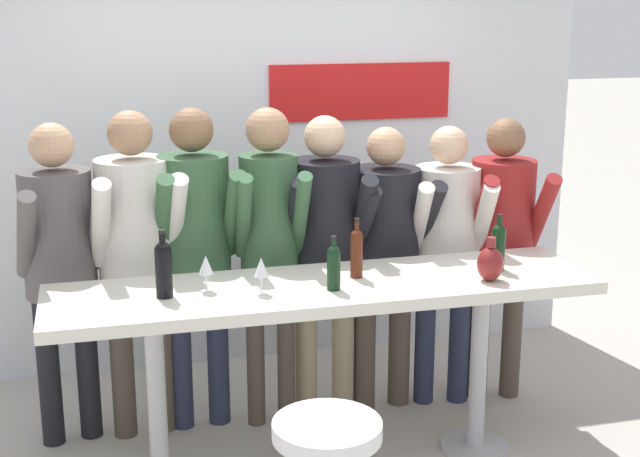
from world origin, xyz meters
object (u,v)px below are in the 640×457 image
at_px(person_center_right, 325,235).
at_px(person_far_right, 446,237).
at_px(decorative_vase, 490,263).
at_px(tasting_table, 325,309).
at_px(person_center_left, 195,235).
at_px(person_center, 269,230).
at_px(person_far_left, 60,250).
at_px(person_left, 136,241).
at_px(wine_bottle_2, 357,251).
at_px(person_right, 385,240).
at_px(wine_glass_0, 206,266).
at_px(person_rightmost, 502,230).
at_px(wine_bottle_3, 334,265).
at_px(wine_glass_1, 261,268).
at_px(wine_bottle_0, 163,267).
at_px(wine_bottle_1, 498,244).

height_order(person_center_right, person_far_right, person_center_right).
height_order(person_center_right, decorative_vase, person_center_right).
height_order(tasting_table, decorative_vase, decorative_vase).
height_order(person_center_left, person_center, person_center_left).
xyz_separation_m(person_far_left, person_left, (0.39, -0.01, 0.03)).
bearing_deg(person_left, decorative_vase, -30.20).
bearing_deg(person_center, person_far_right, 6.09).
height_order(person_center_right, wine_bottle_2, person_center_right).
bearing_deg(person_center_left, person_right, -3.00).
bearing_deg(person_far_right, tasting_table, -135.03).
height_order(tasting_table, person_center, person_center).
height_order(person_far_right, wine_glass_0, person_far_right).
distance_m(person_far_left, person_center_left, 0.71).
height_order(person_rightmost, wine_bottle_3, person_rightmost).
bearing_deg(decorative_vase, wine_glass_1, 175.74).
distance_m(person_center, person_right, 0.69).
relative_size(person_rightmost, wine_bottle_3, 6.41).
xyz_separation_m(person_far_right, wine_bottle_0, (-1.65, -0.60, 0.13)).
height_order(person_center_left, wine_bottle_1, person_center_left).
distance_m(person_far_right, wine_bottle_3, 1.11).
height_order(person_far_left, wine_bottle_0, person_far_left).
xyz_separation_m(person_center_left, person_center_right, (0.71, -0.04, -0.04)).
distance_m(person_left, wine_glass_1, 0.89).
xyz_separation_m(wine_glass_1, decorative_vase, (1.12, -0.08, -0.04)).
xyz_separation_m(person_rightmost, wine_bottle_2, (-1.03, -0.51, 0.09)).
xyz_separation_m(person_rightmost, wine_bottle_3, (-1.20, -0.67, 0.08)).
height_order(person_center_left, wine_bottle_0, person_center_left).
bearing_deg(person_center_left, decorative_vase, -32.81).
relative_size(person_right, wine_bottle_3, 6.29).
bearing_deg(wine_bottle_1, wine_glass_0, 178.89).
distance_m(person_center_right, wine_glass_1, 0.86).
bearing_deg(person_rightmost, tasting_table, -147.63).
bearing_deg(decorative_vase, person_far_right, 83.70).
distance_m(person_left, person_rightmost, 2.07).
xyz_separation_m(person_right, person_far_right, (0.36, -0.03, 0.00)).
bearing_deg(wine_glass_1, wine_bottle_2, 15.08).
bearing_deg(person_center_right, wine_bottle_2, -83.44).
relative_size(person_right, wine_glass_0, 9.37).
bearing_deg(tasting_table, person_left, 143.63).
xyz_separation_m(person_center_left, person_rightmost, (1.76, -0.08, -0.07)).
xyz_separation_m(person_right, person_rightmost, (0.69, -0.06, 0.03)).
height_order(tasting_table, person_left, person_left).
height_order(person_far_right, wine_bottle_1, person_far_right).
distance_m(person_rightmost, wine_bottle_0, 2.07).
bearing_deg(wine_glass_0, person_center_left, 87.52).
bearing_deg(tasting_table, person_center_right, 75.14).
bearing_deg(person_far_left, person_far_right, -12.09).
height_order(person_center, person_far_right, person_center).
bearing_deg(wine_bottle_1, decorative_vase, -126.43).
bearing_deg(person_left, wine_bottle_0, -86.58).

